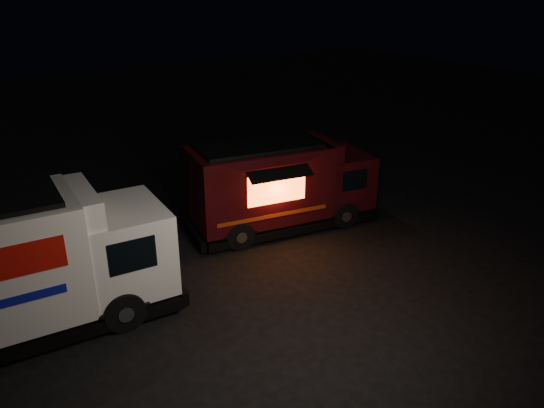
{
  "coord_description": "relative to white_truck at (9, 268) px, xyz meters",
  "views": [
    {
      "loc": [
        -6.1,
        -10.62,
        7.63
      ],
      "look_at": [
        2.38,
        2.0,
        1.19
      ],
      "focal_mm": 35.0,
      "sensor_mm": 36.0,
      "label": 1
    }
  ],
  "objects": [
    {
      "name": "ground",
      "position": [
        5.21,
        -1.21,
        -1.69
      ],
      "size": [
        80.0,
        80.0,
        0.0
      ],
      "primitive_type": "plane",
      "color": "black",
      "rests_on": "ground"
    },
    {
      "name": "white_truck",
      "position": [
        0.0,
        0.0,
        0.0
      ],
      "size": [
        7.62,
        3.02,
        3.39
      ],
      "primitive_type": null,
      "rotation": [
        0.0,
        0.0,
        -0.06
      ],
      "color": "silver",
      "rests_on": "ground"
    },
    {
      "name": "red_truck",
      "position": [
        8.43,
        1.42,
        -0.22
      ],
      "size": [
        6.63,
        3.34,
        2.95
      ],
      "primitive_type": null,
      "rotation": [
        0.0,
        0.0,
        -0.17
      ],
      "color": "#370A10",
      "rests_on": "ground"
    }
  ]
}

